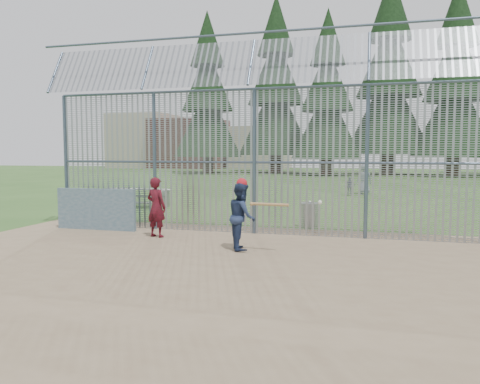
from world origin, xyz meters
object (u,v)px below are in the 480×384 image
(onlooker, at_px, (156,207))
(batter, at_px, (242,216))
(bleacher, at_px, (134,197))
(dugout_wall, at_px, (96,209))
(trash_can, at_px, (310,215))

(onlooker, bearing_deg, batter, 174.49)
(batter, xyz_separation_m, onlooker, (-2.62, 0.97, 0.02))
(onlooker, height_order, bleacher, onlooker)
(batter, xyz_separation_m, bleacher, (-6.70, 7.40, -0.39))
(dugout_wall, xyz_separation_m, batter, (4.83, -1.59, 0.18))
(bleacher, bearing_deg, dugout_wall, -72.21)
(batter, relative_size, bleacher, 0.52)
(onlooker, bearing_deg, trash_can, -128.49)
(onlooker, bearing_deg, bleacher, -42.89)
(bleacher, bearing_deg, trash_can, -24.93)
(dugout_wall, relative_size, onlooker, 1.56)
(batter, distance_m, trash_can, 3.95)
(batter, relative_size, onlooker, 0.97)
(batter, bearing_deg, trash_can, -38.05)
(dugout_wall, distance_m, batter, 5.09)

